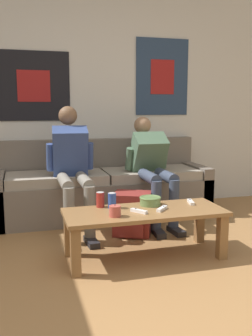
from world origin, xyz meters
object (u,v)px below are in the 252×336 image
pillar_candle (115,211)px  ceramic_bowl (150,200)px  backpack (132,215)px  coffee_table (145,218)px  drink_can_blue (112,200)px  person_seated_adult (72,164)px  person_seated_teen (152,164)px  game_controller_near_right (139,211)px  game_controller_near_left (162,209)px  game_controller_far_center (191,202)px  drink_can_red (100,200)px  couch (103,189)px

pillar_candle → ceramic_bowl: bearing=33.5°
backpack → coffee_table: bearing=-96.6°
ceramic_bowl → drink_can_blue: 0.33m
person_seated_adult → person_seated_teen: 0.83m
person_seated_adult → backpack: bearing=-32.1°
pillar_candle → drink_can_blue: bearing=81.5°
backpack → pillar_candle: 0.77m
pillar_candle → game_controller_near_right: size_ratio=0.69×
backpack → drink_can_blue: (-0.30, -0.42, 0.26)m
pillar_candle → game_controller_near_left: (0.40, 0.07, -0.03)m
person_seated_adult → drink_can_blue: 0.79m
person_seated_teen → backpack: 0.64m
person_seated_adult → pillar_candle: bearing=-79.5°
coffee_table → game_controller_far_center: (0.44, 0.10, 0.08)m
person_seated_adult → ceramic_bowl: (0.54, -0.73, -0.22)m
person_seated_teen → ceramic_bowl: size_ratio=6.06×
ceramic_bowl → drink_can_red: size_ratio=1.45×
drink_can_blue → game_controller_far_center: bearing=-3.3°
person_seated_adult → drink_can_blue: (0.22, -0.74, -0.20)m
couch → ceramic_bowl: 1.15m
person_seated_adult → drink_can_red: person_seated_adult is taller
coffee_table → ceramic_bowl: 0.20m
ceramic_bowl → drink_can_red: 0.41m
drink_can_blue → game_controller_near_right: bearing=-48.2°
couch → coffee_table: (0.06, -1.26, 0.03)m
game_controller_near_left → pillar_candle: bearing=-170.6°
game_controller_near_right → person_seated_teen: bearing=65.3°
drink_can_red → game_controller_near_left: size_ratio=0.98×
person_seated_adult → backpack: 0.76m
drink_can_blue → drink_can_red: bearing=148.5°
couch → ceramic_bowl: size_ratio=12.86×
game_controller_near_left → game_controller_far_center: (0.31, 0.13, 0.00)m
coffee_table → ceramic_bowl: size_ratio=7.06×
pillar_candle → game_controller_near_right: bearing=13.8°
game_controller_far_center → person_seated_adult: bearing=138.9°
person_seated_adult → game_controller_far_center: bearing=-41.1°
drink_can_blue → drink_can_red: size_ratio=1.00×
game_controller_far_center → backpack: bearing=129.7°
drink_can_red → game_controller_near_left: (0.45, -0.22, -0.05)m
person_seated_adult → game_controller_far_center: size_ratio=8.11×
drink_can_red → game_controller_far_center: 0.76m
game_controller_near_left → game_controller_near_right: same height
drink_can_blue → drink_can_red: (-0.08, 0.05, 0.00)m
coffee_table → game_controller_near_left: (0.13, -0.04, 0.08)m
drink_can_blue → game_controller_near_left: 0.40m
person_seated_teen → ceramic_bowl: (-0.29, -0.78, -0.18)m
person_seated_adult → person_seated_teen: person_seated_adult is taller
ceramic_bowl → game_controller_near_left: size_ratio=1.41×
backpack → ceramic_bowl: 0.48m
coffee_table → game_controller_far_center: 0.46m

